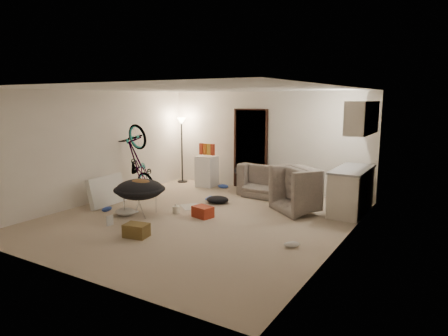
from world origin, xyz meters
The scene contains 37 objects.
floor centered at (0.00, 0.00, -0.01)m, with size 5.50×6.00×0.02m, color tan.
ceiling centered at (0.00, 0.00, 2.51)m, with size 5.50×6.00×0.02m, color white.
wall_back centered at (0.00, 3.01, 1.25)m, with size 5.50×0.02×2.50m, color white.
wall_front centered at (0.00, -3.01, 1.25)m, with size 5.50×0.02×2.50m, color white.
wall_left centered at (-2.76, 0.00, 1.25)m, with size 0.02×6.00×2.50m, color white.
wall_right centered at (2.76, 0.00, 1.25)m, with size 0.02×6.00×2.50m, color white.
doorway centered at (-0.40, 2.97, 1.02)m, with size 0.85×0.10×2.04m, color black.
door_trim centered at (-0.40, 2.94, 1.02)m, with size 0.97×0.04×2.10m, color #331B12.
floor_lamp centered at (-2.40, 2.65, 1.31)m, with size 0.28×0.28×1.81m.
kitchen_counter centered at (2.43, 2.00, 0.44)m, with size 0.60×1.50×0.88m, color beige.
counter_top centered at (2.43, 2.00, 0.90)m, with size 0.64×1.54×0.04m, color gray.
kitchen_uppers centered at (2.56, 2.00, 1.95)m, with size 0.38×1.40×0.65m, color beige.
sofa centered at (0.65, 2.45, 0.28)m, with size 1.95×0.76×0.57m, color #313832.
armchair centered at (1.66, 1.67, 0.35)m, with size 1.06×0.93×0.69m, color #313832.
bicycle centered at (-2.30, 0.78, 0.47)m, with size 0.62×1.77×0.93m, color black.
book_asset centered at (-1.17, -1.30, 0.01)m, with size 0.15×0.20×0.02m, color maroon.
mini_fridge centered at (-1.50, 2.55, 0.41)m, with size 0.48×0.48×0.82m, color white.
snack_box_0 centered at (-1.67, 2.55, 1.00)m, with size 0.10×0.07×0.30m, color maroon.
snack_box_1 centered at (-1.55, 2.55, 1.00)m, with size 0.10×0.07×0.30m, color #BF5717.
snack_box_2 centered at (-1.43, 2.55, 1.00)m, with size 0.10×0.07×0.30m, color gold.
snack_box_3 centered at (-1.31, 2.55, 1.00)m, with size 0.10×0.07×0.30m, color maroon.
saucer_chair centered at (-1.17, -0.40, 0.43)m, with size 1.02×1.02×0.73m.
hoodie centered at (-1.12, -0.43, 0.64)m, with size 0.48×0.40×0.22m, color brown.
sofa_drape centered at (-0.30, 2.45, 0.54)m, with size 0.56×0.46×0.28m, color black.
tv_box centered at (-2.30, -0.24, 0.33)m, with size 0.12×1.00×0.66m, color silver.
drink_case_a centered at (-0.31, -1.42, 0.11)m, with size 0.40×0.28×0.23m, color brown.
drink_case_b centered at (0.01, 0.11, 0.11)m, with size 0.38×0.28×0.22m, color maroon.
juicer centered at (-0.62, 0.06, 0.09)m, with size 0.15×0.15×0.21m.
newspaper centered at (-0.64, 0.61, 0.00)m, with size 0.39×0.51×0.01m, color #BCB5AD.
book_blue centered at (-0.64, 1.45, 0.02)m, with size 0.22×0.31×0.03m, color #3350B8.
book_white centered at (-1.43, -0.41, 0.01)m, with size 0.19×0.25×0.02m, color silver.
shoe_0 centered at (-1.00, 2.55, 0.05)m, with size 0.29×0.12×0.11m, color #3350B8.
shoe_1 centered at (-0.23, 1.40, 0.05)m, with size 0.28×0.11×0.10m, color slate.
shoe_2 centered at (-1.94, -0.58, 0.05)m, with size 0.26×0.11×0.10m, color #3350B8.
shoe_4 centered at (2.14, -0.53, 0.05)m, with size 0.26×0.11×0.10m, color white.
clothes_lump_b centered at (-0.33, 1.20, 0.08)m, with size 0.50×0.43×0.15m, color black.
clothes_lump_c centered at (-1.43, -0.57, 0.07)m, with size 0.43×0.37×0.13m, color silver.
Camera 1 is at (4.31, -6.22, 2.31)m, focal length 32.00 mm.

